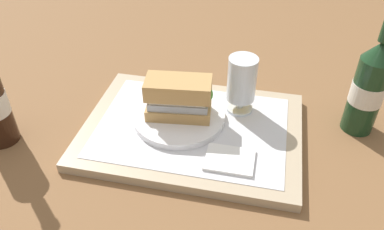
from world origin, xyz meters
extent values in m
plane|color=brown|center=(0.00, 0.00, 0.00)|extent=(3.00, 3.00, 0.00)
cube|color=tan|center=(0.00, 0.00, 0.01)|extent=(0.44, 0.32, 0.02)
cube|color=silver|center=(0.00, 0.00, 0.02)|extent=(0.38, 0.27, 0.00)
cylinder|color=white|center=(-0.03, 0.01, 0.03)|extent=(0.19, 0.19, 0.01)
cube|color=tan|center=(-0.03, 0.01, 0.05)|extent=(0.14, 0.08, 0.02)
cube|color=#9EA3A8|center=(-0.03, 0.01, 0.07)|extent=(0.13, 0.07, 0.02)
cube|color=silver|center=(-0.03, 0.01, 0.08)|extent=(0.12, 0.06, 0.01)
sphere|color=#47932D|center=(0.02, 0.02, 0.09)|extent=(0.04, 0.04, 0.04)
cube|color=tan|center=(-0.03, 0.01, 0.10)|extent=(0.14, 0.08, 0.04)
cylinder|color=silver|center=(0.09, 0.08, 0.02)|extent=(0.06, 0.06, 0.01)
cylinder|color=silver|center=(0.09, 0.08, 0.04)|extent=(0.01, 0.01, 0.02)
cylinder|color=silver|center=(0.09, 0.08, 0.10)|extent=(0.06, 0.06, 0.09)
cylinder|color=gold|center=(0.09, 0.08, 0.08)|extent=(0.06, 0.06, 0.07)
cylinder|color=white|center=(0.09, 0.08, 0.12)|extent=(0.05, 0.05, 0.01)
cube|color=white|center=(0.09, -0.08, 0.02)|extent=(0.09, 0.07, 0.01)
cylinder|color=#19381E|center=(0.33, 0.09, 0.08)|extent=(0.06, 0.06, 0.17)
cylinder|color=silver|center=(0.33, 0.09, 0.09)|extent=(0.07, 0.07, 0.05)
cone|color=#19381E|center=(0.33, 0.09, 0.18)|extent=(0.06, 0.06, 0.04)
camera|label=1|loc=(0.13, -0.60, 0.54)|focal=36.85mm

